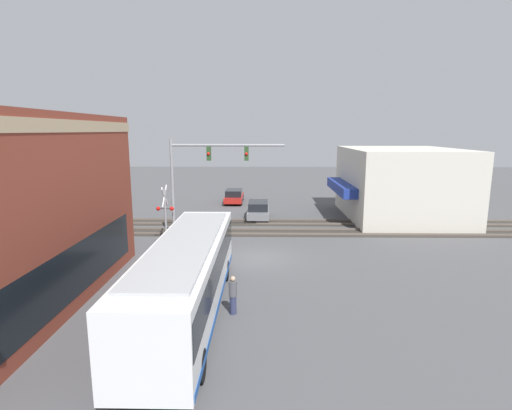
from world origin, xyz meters
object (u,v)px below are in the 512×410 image
parked_car_grey (258,210)px  pedestrian_near_bus (233,295)px  city_bus (187,274)px  parked_car_red (234,196)px  crossing_signal (165,209)px

parked_car_grey → pedestrian_near_bus: bearing=177.5°
city_bus → parked_car_red: bearing=-0.0°
crossing_signal → parked_car_red: crossing_signal is taller
crossing_signal → parked_car_red: size_ratio=0.83×
city_bus → parked_car_grey: size_ratio=2.53×
crossing_signal → parked_car_grey: (7.55, -6.08, -1.61)m
city_bus → crossing_signal: bearing=17.9°
city_bus → parked_car_grey: 18.52m
pedestrian_near_bus → parked_car_grey: bearing=-2.5°
city_bus → crossing_signal: 11.32m
crossing_signal → pedestrian_near_bus: (-10.59, -5.29, -1.48)m
crossing_signal → pedestrian_near_bus: bearing=-153.5°
city_bus → crossing_signal: (10.76, 3.48, 0.55)m
pedestrian_near_bus → city_bus: bearing=95.2°
crossing_signal → parked_car_red: bearing=-13.1°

